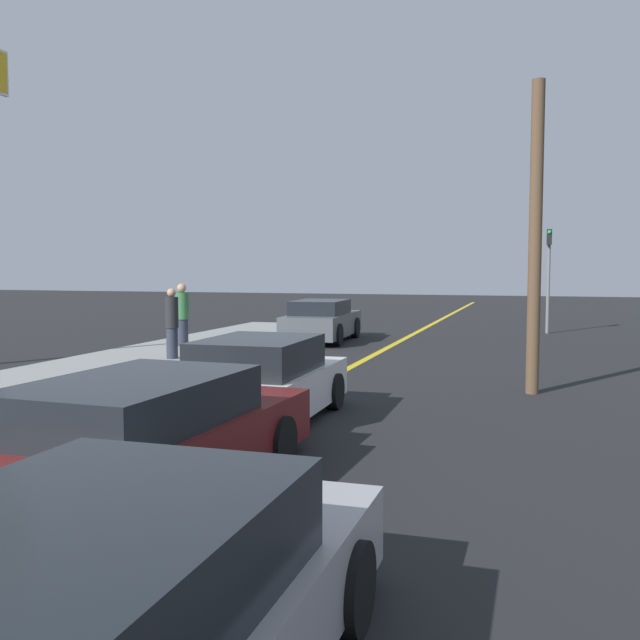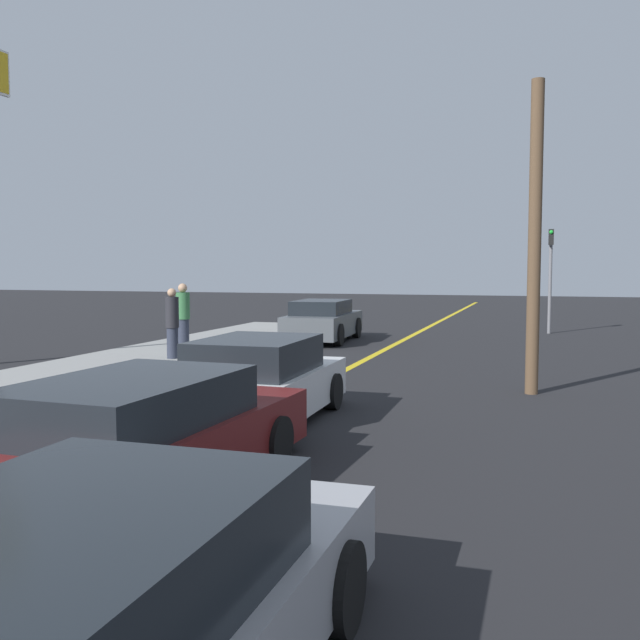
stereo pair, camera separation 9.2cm
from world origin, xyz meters
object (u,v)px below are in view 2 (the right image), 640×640
at_px(car_parked_left_lot, 323,321).
at_px(utility_pole, 535,239).
at_px(pedestrian_by_sign, 183,315).
at_px(car_far_distant, 259,382).
at_px(car_near_right_lane, 84,627).
at_px(car_ahead_center, 139,439).
at_px(traffic_light, 550,269).
at_px(pedestrian_far_standing, 172,323).

height_order(car_parked_left_lot, utility_pole, utility_pole).
bearing_deg(pedestrian_by_sign, car_far_distant, -54.93).
relative_size(car_near_right_lane, car_ahead_center, 0.91).
bearing_deg(traffic_light, car_ahead_center, -101.50).
relative_size(car_far_distant, utility_pole, 0.67).
xyz_separation_m(pedestrian_far_standing, utility_pole, (8.49, -1.65, 1.90)).
xyz_separation_m(car_parked_left_lot, utility_pole, (6.56, -7.86, 2.25)).
bearing_deg(pedestrian_far_standing, utility_pole, -10.98).
height_order(car_near_right_lane, pedestrian_far_standing, pedestrian_far_standing).
height_order(pedestrian_by_sign, utility_pole, utility_pole).
height_order(car_parked_left_lot, pedestrian_by_sign, pedestrian_by_sign).
bearing_deg(car_parked_left_lot, traffic_light, 32.66).
distance_m(traffic_light, utility_pole, 12.83).
height_order(car_far_distant, traffic_light, traffic_light).
bearing_deg(car_far_distant, car_ahead_center, -87.91).
xyz_separation_m(car_far_distant, pedestrian_by_sign, (-5.68, 8.08, 0.40)).
relative_size(pedestrian_by_sign, utility_pole, 0.31).
height_order(car_parked_left_lot, pedestrian_far_standing, pedestrian_far_standing).
bearing_deg(utility_pole, traffic_light, 88.31).
bearing_deg(car_parked_left_lot, pedestrian_by_sign, -133.55).
xyz_separation_m(car_near_right_lane, car_ahead_center, (-1.82, 3.44, 0.01)).
height_order(car_parked_left_lot, traffic_light, traffic_light).
bearing_deg(car_near_right_lane, car_parked_left_lot, 104.03).
distance_m(car_ahead_center, utility_pole, 8.71).
distance_m(car_parked_left_lot, pedestrian_by_sign, 4.72).
xyz_separation_m(car_far_distant, traffic_light, (4.33, 16.60, 1.68)).
relative_size(car_ahead_center, utility_pole, 0.83).
relative_size(car_near_right_lane, pedestrian_by_sign, 2.47).
bearing_deg(car_near_right_lane, pedestrian_far_standing, 117.72).
bearing_deg(car_far_distant, car_parked_left_lot, 101.64).
height_order(car_near_right_lane, car_parked_left_lot, car_parked_left_lot).
bearing_deg(pedestrian_far_standing, pedestrian_by_sign, 113.24).
bearing_deg(pedestrian_far_standing, car_ahead_center, -62.66).
distance_m(car_far_distant, pedestrian_far_standing, 7.10).
bearing_deg(car_near_right_lane, pedestrian_by_sign, 117.01).
relative_size(pedestrian_far_standing, traffic_light, 0.46).
bearing_deg(car_far_distant, pedestrian_by_sign, 124.12).
height_order(pedestrian_far_standing, traffic_light, traffic_light).
bearing_deg(pedestrian_by_sign, car_ahead_center, -63.55).
distance_m(car_parked_left_lot, pedestrian_far_standing, 6.52).
distance_m(car_ahead_center, pedestrian_by_sign, 13.19).
distance_m(car_near_right_lane, car_ahead_center, 3.89).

